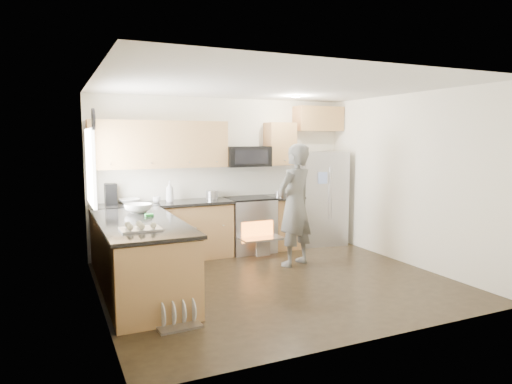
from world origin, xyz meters
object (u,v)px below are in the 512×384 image
refrigerator (321,198)px  dish_rack (177,319)px  person (295,205)px  stove_range (250,212)px

refrigerator → dish_rack: size_ratio=3.67×
person → stove_range: bearing=-97.5°
person → dish_rack: 2.82m
refrigerator → person: 1.57m
refrigerator → person: person is taller
dish_rack → refrigerator: bearing=37.6°
refrigerator → stove_range: bearing=-169.7°
stove_range → person: person is taller
stove_range → person: bearing=-75.5°
stove_range → dish_rack: (-1.94, -2.59, -0.60)m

